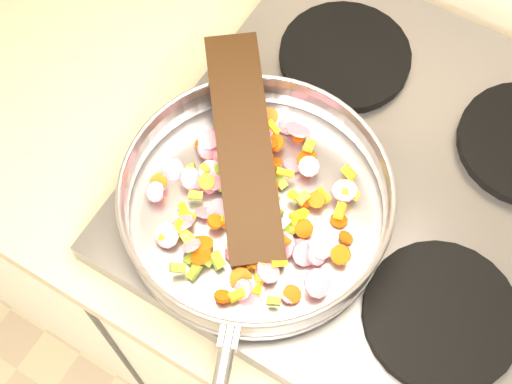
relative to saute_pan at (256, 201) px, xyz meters
The scene contains 7 objects.
cooktop 0.20m from the saute_pan, 49.88° to the left, with size 0.60×0.60×0.04m, color #939399.
grate_fl 0.05m from the saute_pan, behind, with size 0.19×0.19×0.02m, color black.
grate_fr 0.26m from the saute_pan, ahead, with size 0.19×0.19×0.02m, color black.
grate_bl 0.29m from the saute_pan, 94.15° to the left, with size 0.19×0.19×0.02m, color black.
saute_pan is the anchor object (origin of this frame).
vegetable_heap 0.02m from the saute_pan, 169.63° to the left, with size 0.28×0.28×0.05m.
wooden_spatula 0.07m from the saute_pan, 133.75° to the left, with size 0.30×0.07×0.01m, color black.
Camera 1 is at (-0.62, 1.20, 1.78)m, focal length 50.00 mm.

